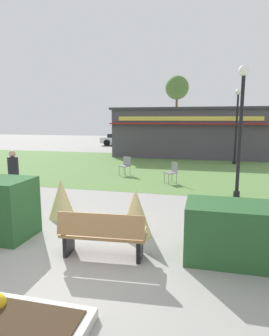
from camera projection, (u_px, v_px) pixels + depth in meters
ground_plane at (75, 259)px, 5.64m from camera, size 80.00×80.00×0.00m
lawn_patch at (161, 167)px, 16.47m from camera, size 36.00×12.00×0.01m
park_bench at (102, 235)px, 5.63m from camera, size 1.73×0.65×0.95m
hedge_right at (246, 233)px, 5.50m from camera, size 2.28×1.10×1.11m
ornamental_grass_behind_left at (135, 212)px, 6.71m from camera, size 0.78×0.78×1.13m
ornamental_grass_behind_right at (61, 199)px, 7.96m from camera, size 0.72×0.72×1.08m
lamppost_mid at (241, 117)px, 9.69m from camera, size 0.36×0.36×4.46m
lamppost_far at (237, 118)px, 17.15m from camera, size 0.36×0.36×4.46m
food_kiosk at (188, 132)px, 21.02m from camera, size 10.80×4.28×3.50m
cafe_chair_west at (126, 164)px, 14.11m from camera, size 0.58×0.58×0.89m
cafe_chair_east at (172, 171)px, 12.30m from camera, size 0.62×0.62×0.89m
person_strolling at (14, 175)px, 9.62m from camera, size 0.34×0.34×1.69m
parked_car_west_slot at (122, 139)px, 29.82m from camera, size 4.28×2.21×1.20m
parked_car_center_slot at (169, 140)px, 28.68m from camera, size 4.28×2.20×1.20m
parked_car_east_slot at (233, 141)px, 27.27m from camera, size 4.21×2.09×1.20m
tree_right_bg at (177, 88)px, 34.46m from camera, size 2.80×2.80×7.82m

